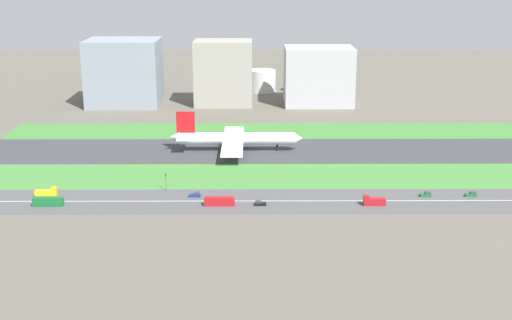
{
  "coord_description": "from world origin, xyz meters",
  "views": [
    {
      "loc": [
        -7.59,
        -321.06,
        89.14
      ],
      "look_at": [
        -6.01,
        -36.5,
        6.0
      ],
      "focal_mm": 47.62,
      "sensor_mm": 36.0,
      "label": 1
    }
  ],
  "objects_px": {
    "car_1": "(471,194)",
    "car_2": "(426,194)",
    "truck_1": "(47,193)",
    "car_0": "(260,203)",
    "hangar_building": "(223,73)",
    "fuel_tank_centre": "(304,83)",
    "terminal_building": "(124,72)",
    "truck_0": "(374,201)",
    "fuel_tank_west": "(262,81)",
    "airliner": "(234,139)",
    "bus_0": "(48,202)",
    "office_tower": "(319,76)",
    "car_3": "(195,195)",
    "bus_1": "(219,201)",
    "traffic_light": "(166,180)"
  },
  "relations": [
    {
      "from": "truck_0",
      "to": "hangar_building",
      "type": "relative_size",
      "value": 0.2
    },
    {
      "from": "car_0",
      "to": "car_3",
      "type": "xyz_separation_m",
      "value": [
        -25.34,
        10.0,
        0.0
      ]
    },
    {
      "from": "traffic_light",
      "to": "terminal_building",
      "type": "distance_m",
      "value": 181.11
    },
    {
      "from": "truck_1",
      "to": "hangar_building",
      "type": "bearing_deg",
      "value": 71.05
    },
    {
      "from": "truck_0",
      "to": "office_tower",
      "type": "xyz_separation_m",
      "value": [
        -3.37,
        192.0,
        16.86
      ]
    },
    {
      "from": "car_1",
      "to": "office_tower",
      "type": "relative_size",
      "value": 0.1
    },
    {
      "from": "car_0",
      "to": "bus_0",
      "type": "height_order",
      "value": "bus_0"
    },
    {
      "from": "airliner",
      "to": "traffic_light",
      "type": "relative_size",
      "value": 9.03
    },
    {
      "from": "hangar_building",
      "to": "car_0",
      "type": "bearing_deg",
      "value": -83.63
    },
    {
      "from": "fuel_tank_centre",
      "to": "terminal_building",
      "type": "bearing_deg",
      "value": -159.36
    },
    {
      "from": "traffic_light",
      "to": "terminal_building",
      "type": "bearing_deg",
      "value": 105.23
    },
    {
      "from": "fuel_tank_centre",
      "to": "truck_0",
      "type": "bearing_deg",
      "value": -87.79
    },
    {
      "from": "bus_1",
      "to": "fuel_tank_west",
      "type": "xyz_separation_m",
      "value": [
        19.4,
        237.0,
        5.93
      ]
    },
    {
      "from": "airliner",
      "to": "hangar_building",
      "type": "relative_size",
      "value": 1.57
    },
    {
      "from": "car_0",
      "to": "car_1",
      "type": "distance_m",
      "value": 84.36
    },
    {
      "from": "car_0",
      "to": "car_1",
      "type": "relative_size",
      "value": 1.0
    },
    {
      "from": "bus_1",
      "to": "hangar_building",
      "type": "xyz_separation_m",
      "value": [
        -6.01,
        192.0,
        18.84
      ]
    },
    {
      "from": "car_2",
      "to": "office_tower",
      "type": "xyz_separation_m",
      "value": [
        -25.84,
        182.0,
        17.61
      ]
    },
    {
      "from": "truck_1",
      "to": "car_2",
      "type": "height_order",
      "value": "truck_1"
    },
    {
      "from": "bus_0",
      "to": "fuel_tank_centre",
      "type": "height_order",
      "value": "fuel_tank_centre"
    },
    {
      "from": "bus_0",
      "to": "fuel_tank_west",
      "type": "bearing_deg",
      "value": -109.62
    },
    {
      "from": "bus_0",
      "to": "terminal_building",
      "type": "distance_m",
      "value": 193.02
    },
    {
      "from": "car_1",
      "to": "bus_0",
      "type": "height_order",
      "value": "bus_0"
    },
    {
      "from": "fuel_tank_centre",
      "to": "truck_1",
      "type": "bearing_deg",
      "value": -117.5
    },
    {
      "from": "terminal_building",
      "to": "office_tower",
      "type": "distance_m",
      "value": 125.28
    },
    {
      "from": "bus_1",
      "to": "truck_0",
      "type": "relative_size",
      "value": 1.38
    },
    {
      "from": "car_1",
      "to": "car_0",
      "type": "bearing_deg",
      "value": -173.19
    },
    {
      "from": "truck_0",
      "to": "fuel_tank_west",
      "type": "bearing_deg",
      "value": -80.56
    },
    {
      "from": "car_3",
      "to": "truck_0",
      "type": "distance_m",
      "value": 69.45
    },
    {
      "from": "car_3",
      "to": "hangar_building",
      "type": "xyz_separation_m",
      "value": [
        3.92,
        182.0,
        19.73
      ]
    },
    {
      "from": "car_0",
      "to": "fuel_tank_centre",
      "type": "relative_size",
      "value": 0.2
    },
    {
      "from": "airliner",
      "to": "terminal_building",
      "type": "xyz_separation_m",
      "value": [
        -73.29,
        114.0,
        14.79
      ]
    },
    {
      "from": "bus_0",
      "to": "traffic_light",
      "type": "bearing_deg",
      "value": -157.12
    },
    {
      "from": "bus_1",
      "to": "car_3",
      "type": "bearing_deg",
      "value": -45.21
    },
    {
      "from": "traffic_light",
      "to": "fuel_tank_west",
      "type": "height_order",
      "value": "fuel_tank_west"
    },
    {
      "from": "truck_1",
      "to": "traffic_light",
      "type": "xyz_separation_m",
      "value": [
        46.05,
        7.99,
        2.62
      ]
    },
    {
      "from": "car_1",
      "to": "car_2",
      "type": "height_order",
      "value": "same"
    },
    {
      "from": "car_2",
      "to": "car_3",
      "type": "bearing_deg",
      "value": 180.0
    },
    {
      "from": "office_tower",
      "to": "car_2",
      "type": "bearing_deg",
      "value": -81.92
    },
    {
      "from": "car_0",
      "to": "bus_0",
      "type": "xyz_separation_m",
      "value": [
        -80.52,
        0.0,
        0.9
      ]
    },
    {
      "from": "truck_1",
      "to": "car_0",
      "type": "bearing_deg",
      "value": -6.8
    },
    {
      "from": "car_2",
      "to": "fuel_tank_centre",
      "type": "distance_m",
      "value": 229.25
    },
    {
      "from": "airliner",
      "to": "bus_0",
      "type": "relative_size",
      "value": 5.6
    },
    {
      "from": "car_3",
      "to": "car_2",
      "type": "xyz_separation_m",
      "value": [
        91.19,
        0.0,
        0.0
      ]
    },
    {
      "from": "truck_0",
      "to": "airliner",
      "type": "bearing_deg",
      "value": -54.65
    },
    {
      "from": "fuel_tank_west",
      "to": "car_2",
      "type": "bearing_deg",
      "value": -74.76
    },
    {
      "from": "fuel_tank_centre",
      "to": "airliner",
      "type": "bearing_deg",
      "value": -106.2
    },
    {
      "from": "bus_1",
      "to": "car_1",
      "type": "bearing_deg",
      "value": -174.24
    },
    {
      "from": "bus_0",
      "to": "fuel_tank_west",
      "type": "distance_m",
      "value": 251.68
    },
    {
      "from": "bus_1",
      "to": "hangar_building",
      "type": "height_order",
      "value": "hangar_building"
    }
  ]
}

